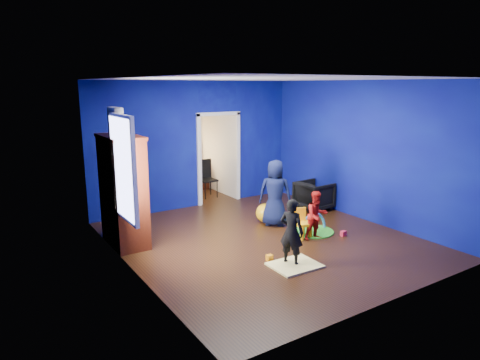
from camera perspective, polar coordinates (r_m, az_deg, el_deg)
floor at (r=7.99m, az=3.39°, el=-7.97°), size 5.00×5.50×0.01m
ceiling at (r=7.49m, az=3.69°, el=13.31°), size 5.00×5.50×0.01m
wall_back at (r=9.93m, az=-5.92°, el=4.68°), size 5.00×0.02×2.90m
wall_front at (r=5.68m, az=20.18°, el=-1.97°), size 5.00×0.02×2.90m
wall_left at (r=6.47m, az=-14.61°, el=0.12°), size 0.02×5.50×2.90m
wall_right at (r=9.29m, az=16.09°, el=3.72°), size 0.02×5.50×2.90m
alcove at (r=11.00m, az=-5.18°, el=4.41°), size 1.00×1.75×2.50m
armchair at (r=9.91m, az=9.85°, el=-2.06°), size 0.76×0.74×0.66m
child_black at (r=6.82m, az=6.89°, el=-6.89°), size 0.41×0.47×1.08m
child_navy at (r=8.63m, az=4.70°, el=-1.74°), size 0.78×0.76×1.35m
toddler_red at (r=7.99m, az=10.18°, el=-4.68°), size 0.49×0.41×0.92m
vase at (r=7.33m, az=-15.09°, el=6.39°), size 0.25×0.25×0.21m
potted_plant at (r=7.82m, az=-16.33°, el=7.49°), size 0.30×0.30×0.43m
tv_armoire at (r=7.80m, az=-15.32°, el=-1.39°), size 0.58×1.14×1.96m
crt_tv at (r=7.80m, az=-15.06°, el=-1.07°), size 0.46×0.70×0.54m
yellow_blanket at (r=6.94m, az=7.31°, el=-11.19°), size 0.77×0.62×0.03m
hopper_ball at (r=8.92m, az=3.41°, el=-4.42°), size 0.40×0.40×0.40m
kid_chair at (r=8.10m, az=8.37°, el=-5.92°), size 0.35×0.35×0.50m
play_mat at (r=8.51m, az=9.64°, el=-6.75°), size 0.82×0.82×0.02m
toy_arch at (r=8.51m, az=9.64°, el=-6.69°), size 0.74×0.11×0.74m
window_left at (r=6.79m, az=-15.48°, el=1.49°), size 0.03×0.95×1.55m
curtain at (r=7.39m, az=-15.79°, el=-0.02°), size 0.14×0.42×2.40m
doorway at (r=10.27m, az=-2.89°, el=2.74°), size 1.16×0.10×2.10m
study_desk at (r=11.71m, az=-6.55°, el=0.53°), size 0.88×0.44×0.75m
desk_monitor at (r=11.71m, az=-6.88°, el=3.38°), size 0.40×0.05×0.32m
desk_lamp at (r=11.54m, az=-7.99°, el=3.12°), size 0.14×0.14×0.14m
folding_chair at (r=10.86m, az=-4.30°, el=0.08°), size 0.40×0.40×0.92m
book_shelf at (r=11.58m, az=-6.99°, el=8.61°), size 0.88×0.24×0.04m
toy_0 at (r=8.38m, az=13.62°, el=-6.95°), size 0.10×0.08×0.10m
toy_1 at (r=9.70m, az=8.01°, el=-4.01°), size 0.11×0.11×0.11m
toy_2 at (r=7.08m, az=3.95°, el=-10.30°), size 0.10×0.08×0.10m
toy_3 at (r=8.75m, az=7.46°, el=-5.84°), size 0.11×0.11×0.11m
toy_4 at (r=8.72m, az=8.17°, el=-5.94°), size 0.10×0.08×0.10m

